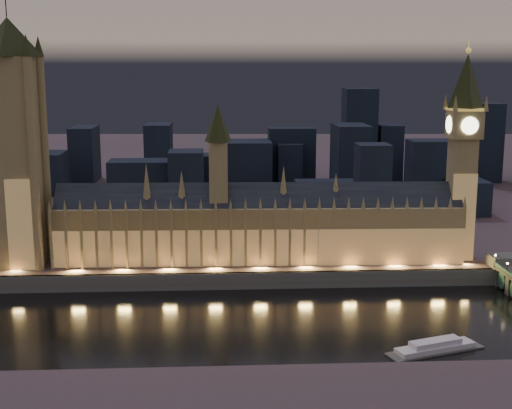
{
  "coord_description": "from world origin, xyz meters",
  "views": [
    {
      "loc": [
        -13.11,
        -282.67,
        104.97
      ],
      "look_at": [
        5.0,
        55.0,
        38.0
      ],
      "focal_mm": 50.0,
      "sensor_mm": 36.0,
      "label": 1
    }
  ],
  "objects_px": {
    "victoria_tower": "(14,133)",
    "river_boat": "(435,347)",
    "elizabeth_tower": "(464,139)",
    "palace_of_westminster": "(257,225)"
  },
  "relations": [
    {
      "from": "palace_of_westminster",
      "to": "victoria_tower",
      "type": "height_order",
      "value": "victoria_tower"
    },
    {
      "from": "elizabeth_tower",
      "to": "river_boat",
      "type": "height_order",
      "value": "elizabeth_tower"
    },
    {
      "from": "palace_of_westminster",
      "to": "victoria_tower",
      "type": "xyz_separation_m",
      "value": [
        -116.03,
        0.19,
        46.41
      ]
    },
    {
      "from": "victoria_tower",
      "to": "elizabeth_tower",
      "type": "xyz_separation_m",
      "value": [
        218.0,
        -0.01,
        -4.46
      ]
    },
    {
      "from": "palace_of_westminster",
      "to": "elizabeth_tower",
      "type": "xyz_separation_m",
      "value": [
        101.97,
        0.19,
        41.95
      ]
    },
    {
      "from": "palace_of_westminster",
      "to": "river_boat",
      "type": "relative_size",
      "value": 5.17
    },
    {
      "from": "victoria_tower",
      "to": "elizabeth_tower",
      "type": "distance_m",
      "value": 218.05
    },
    {
      "from": "victoria_tower",
      "to": "river_boat",
      "type": "relative_size",
      "value": 3.34
    },
    {
      "from": "elizabeth_tower",
      "to": "river_boat",
      "type": "bearing_deg",
      "value": -112.51
    },
    {
      "from": "palace_of_westminster",
      "to": "victoria_tower",
      "type": "bearing_deg",
      "value": 179.9
    }
  ]
}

